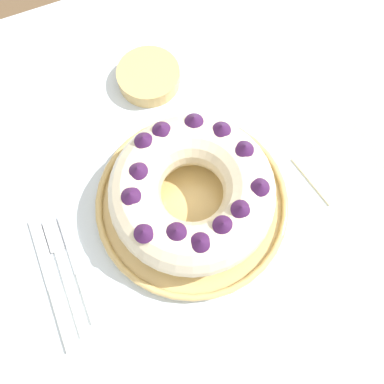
% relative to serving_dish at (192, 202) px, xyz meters
% --- Properties ---
extents(ground_plane, '(8.00, 8.00, 0.00)m').
position_rel_serving_dish_xyz_m(ground_plane, '(-0.01, -0.01, -0.74)').
color(ground_plane, brown).
extents(dining_table, '(1.18, 1.12, 0.73)m').
position_rel_serving_dish_xyz_m(dining_table, '(-0.01, -0.01, -0.10)').
color(dining_table, silver).
rests_on(dining_table, ground_plane).
extents(serving_dish, '(0.34, 0.34, 0.02)m').
position_rel_serving_dish_xyz_m(serving_dish, '(0.00, 0.00, 0.00)').
color(serving_dish, tan).
rests_on(serving_dish, dining_table).
extents(bundt_cake, '(0.28, 0.28, 0.10)m').
position_rel_serving_dish_xyz_m(bundt_cake, '(0.00, 0.00, 0.06)').
color(bundt_cake, beige).
rests_on(bundt_cake, serving_dish).
extents(fork, '(0.02, 0.21, 0.01)m').
position_rel_serving_dish_xyz_m(fork, '(-0.25, -0.02, -0.01)').
color(fork, white).
rests_on(fork, dining_table).
extents(serving_knife, '(0.02, 0.23, 0.01)m').
position_rel_serving_dish_xyz_m(serving_knife, '(-0.27, -0.05, -0.01)').
color(serving_knife, white).
rests_on(serving_knife, dining_table).
extents(cake_knife, '(0.02, 0.20, 0.01)m').
position_rel_serving_dish_xyz_m(cake_knife, '(-0.22, -0.04, -0.01)').
color(cake_knife, white).
rests_on(cake_knife, dining_table).
extents(side_bowl, '(0.13, 0.13, 0.03)m').
position_rel_serving_dish_xyz_m(side_bowl, '(0.02, 0.27, 0.00)').
color(side_bowl, tan).
rests_on(side_bowl, dining_table).
extents(napkin, '(0.17, 0.14, 0.00)m').
position_rel_serving_dish_xyz_m(napkin, '(0.29, -0.03, -0.01)').
color(napkin, beige).
rests_on(napkin, dining_table).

